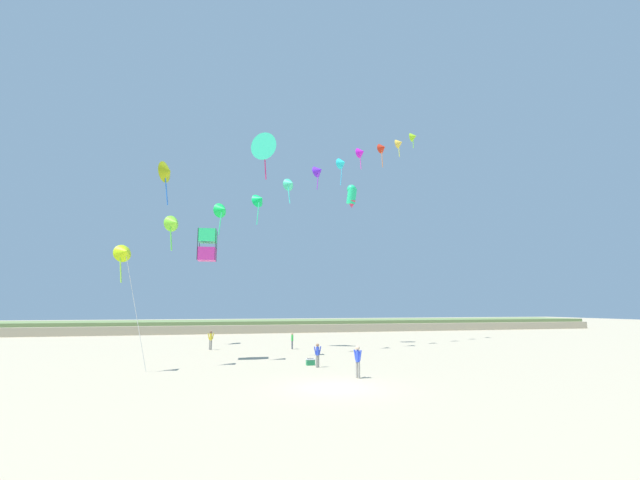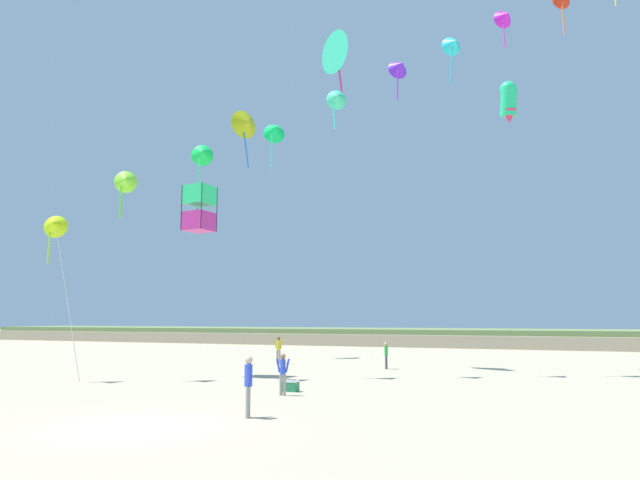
{
  "view_description": "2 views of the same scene",
  "coord_description": "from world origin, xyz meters",
  "px_view_note": "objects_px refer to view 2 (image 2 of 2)",
  "views": [
    {
      "loc": [
        -6.03,
        -20.91,
        3.95
      ],
      "look_at": [
        1.46,
        8.73,
        8.7
      ],
      "focal_mm": 24.0,
      "sensor_mm": 36.0,
      "label": 1
    },
    {
      "loc": [
        10.34,
        -12.57,
        2.84
      ],
      "look_at": [
        0.42,
        11.96,
        6.49
      ],
      "focal_mm": 32.0,
      "sensor_mm": 36.0,
      "label": 2
    }
  ],
  "objects_px": {
    "person_mid_center": "(248,382)",
    "beach_cooler": "(291,386)",
    "person_far_left": "(386,353)",
    "large_kite_low_lead": "(340,54)",
    "large_kite_high_solo": "(246,123)",
    "person_near_right": "(283,371)",
    "large_kite_outer_drift": "(199,209)",
    "large_kite_mid_trail": "(509,100)",
    "person_near_left": "(278,348)"
  },
  "relations": [
    {
      "from": "person_near_left",
      "to": "beach_cooler",
      "type": "xyz_separation_m",
      "value": [
        6.61,
        -12.33,
        -0.78
      ]
    },
    {
      "from": "person_near_left",
      "to": "beach_cooler",
      "type": "height_order",
      "value": "person_near_left"
    },
    {
      "from": "large_kite_low_lead",
      "to": "large_kite_mid_trail",
      "type": "xyz_separation_m",
      "value": [
        9.89,
        2.78,
        -3.56
      ]
    },
    {
      "from": "person_far_left",
      "to": "large_kite_low_lead",
      "type": "relative_size",
      "value": 0.32
    },
    {
      "from": "large_kite_low_lead",
      "to": "person_near_right",
      "type": "bearing_deg",
      "value": -80.05
    },
    {
      "from": "large_kite_outer_drift",
      "to": "beach_cooler",
      "type": "xyz_separation_m",
      "value": [
        7.14,
        -3.89,
        -8.32
      ]
    },
    {
      "from": "person_near_right",
      "to": "person_mid_center",
      "type": "xyz_separation_m",
      "value": [
        1.15,
        -4.71,
        0.13
      ]
    },
    {
      "from": "person_near_right",
      "to": "large_kite_mid_trail",
      "type": "bearing_deg",
      "value": 63.62
    },
    {
      "from": "person_mid_center",
      "to": "large_kite_outer_drift",
      "type": "height_order",
      "value": "large_kite_outer_drift"
    },
    {
      "from": "person_mid_center",
      "to": "large_kite_mid_trail",
      "type": "xyz_separation_m",
      "value": [
        6.52,
        20.17,
        15.01
      ]
    },
    {
      "from": "beach_cooler",
      "to": "person_near_left",
      "type": "bearing_deg",
      "value": 118.2
    },
    {
      "from": "large_kite_high_solo",
      "to": "person_near_right",
      "type": "bearing_deg",
      "value": -56.22
    },
    {
      "from": "large_kite_high_solo",
      "to": "beach_cooler",
      "type": "xyz_separation_m",
      "value": [
        11.67,
        -16.57,
        -17.69
      ]
    },
    {
      "from": "person_near_left",
      "to": "person_far_left",
      "type": "xyz_separation_m",
      "value": [
        7.41,
        -1.21,
        -0.12
      ]
    },
    {
      "from": "beach_cooler",
      "to": "person_far_left",
      "type": "bearing_deg",
      "value": 85.9
    },
    {
      "from": "large_kite_high_solo",
      "to": "large_kite_outer_drift",
      "type": "bearing_deg",
      "value": -70.37
    },
    {
      "from": "person_mid_center",
      "to": "large_kite_outer_drift",
      "type": "relative_size",
      "value": 0.74
    },
    {
      "from": "person_near_right",
      "to": "large_kite_low_lead",
      "type": "height_order",
      "value": "large_kite_low_lead"
    },
    {
      "from": "large_kite_outer_drift",
      "to": "person_near_right",
      "type": "bearing_deg",
      "value": -34.6
    },
    {
      "from": "large_kite_mid_trail",
      "to": "person_mid_center",
      "type": "bearing_deg",
      "value": -107.9
    },
    {
      "from": "person_far_left",
      "to": "large_kite_low_lead",
      "type": "height_order",
      "value": "large_kite_low_lead"
    },
    {
      "from": "large_kite_high_solo",
      "to": "beach_cooler",
      "type": "height_order",
      "value": "large_kite_high_solo"
    },
    {
      "from": "person_far_left",
      "to": "person_mid_center",
      "type": "bearing_deg",
      "value": -88.11
    },
    {
      "from": "person_near_left",
      "to": "large_kite_mid_trail",
      "type": "distance_m",
      "value": 20.97
    },
    {
      "from": "large_kite_mid_trail",
      "to": "large_kite_high_solo",
      "type": "relative_size",
      "value": 0.55
    },
    {
      "from": "large_kite_high_solo",
      "to": "beach_cooler",
      "type": "relative_size",
      "value": 8.21
    },
    {
      "from": "person_near_left",
      "to": "large_kite_outer_drift",
      "type": "bearing_deg",
      "value": -93.62
    },
    {
      "from": "person_mid_center",
      "to": "large_kite_high_solo",
      "type": "xyz_separation_m",
      "value": [
        -13.03,
        22.46,
        16.89
      ]
    },
    {
      "from": "large_kite_high_solo",
      "to": "large_kite_outer_drift",
      "type": "relative_size",
      "value": 1.99
    },
    {
      "from": "person_mid_center",
      "to": "beach_cooler",
      "type": "relative_size",
      "value": 3.05
    },
    {
      "from": "large_kite_high_solo",
      "to": "person_far_left",
      "type": "bearing_deg",
      "value": -23.61
    },
    {
      "from": "large_kite_mid_trail",
      "to": "large_kite_outer_drift",
      "type": "distance_m",
      "value": 19.75
    },
    {
      "from": "person_near_right",
      "to": "person_far_left",
      "type": "height_order",
      "value": "person_near_right"
    },
    {
      "from": "person_far_left",
      "to": "beach_cooler",
      "type": "relative_size",
      "value": 2.6
    },
    {
      "from": "large_kite_high_solo",
      "to": "beach_cooler",
      "type": "bearing_deg",
      "value": -54.85
    },
    {
      "from": "large_kite_low_lead",
      "to": "large_kite_mid_trail",
      "type": "height_order",
      "value": "large_kite_low_lead"
    },
    {
      "from": "large_kite_outer_drift",
      "to": "person_far_left",
      "type": "bearing_deg",
      "value": 42.32
    },
    {
      "from": "person_near_right",
      "to": "large_kite_mid_trail",
      "type": "height_order",
      "value": "large_kite_mid_trail"
    },
    {
      "from": "person_near_left",
      "to": "person_far_left",
      "type": "bearing_deg",
      "value": -9.25
    },
    {
      "from": "person_near_right",
      "to": "person_far_left",
      "type": "relative_size",
      "value": 1.02
    },
    {
      "from": "large_kite_low_lead",
      "to": "large_kite_high_solo",
      "type": "height_order",
      "value": "large_kite_low_lead"
    },
    {
      "from": "person_mid_center",
      "to": "large_kite_low_lead",
      "type": "bearing_deg",
      "value": 101.0
    },
    {
      "from": "large_kite_low_lead",
      "to": "large_kite_high_solo",
      "type": "relative_size",
      "value": 0.98
    },
    {
      "from": "person_near_right",
      "to": "large_kite_outer_drift",
      "type": "distance_m",
      "value": 11.76
    },
    {
      "from": "large_kite_mid_trail",
      "to": "large_kite_outer_drift",
      "type": "relative_size",
      "value": 1.1
    },
    {
      "from": "large_kite_high_solo",
      "to": "large_kite_low_lead",
      "type": "bearing_deg",
      "value": -27.72
    },
    {
      "from": "large_kite_outer_drift",
      "to": "beach_cooler",
      "type": "height_order",
      "value": "large_kite_outer_drift"
    },
    {
      "from": "large_kite_mid_trail",
      "to": "person_near_right",
      "type": "bearing_deg",
      "value": -116.38
    },
    {
      "from": "large_kite_low_lead",
      "to": "person_near_left",
      "type": "bearing_deg",
      "value": 169.78
    },
    {
      "from": "person_near_left",
      "to": "person_near_right",
      "type": "bearing_deg",
      "value": -63.23
    }
  ]
}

